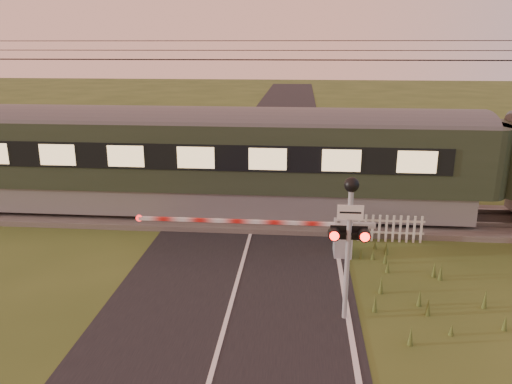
# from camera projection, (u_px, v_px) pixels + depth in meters

# --- Properties ---
(ground) EXTENTS (160.00, 160.00, 0.00)m
(ground) POSITION_uv_depth(u_px,v_px,m) (230.00, 309.00, 11.75)
(ground) COLOR #34461B
(ground) RESTS_ON ground
(road) EXTENTS (6.00, 140.00, 0.03)m
(road) POSITION_uv_depth(u_px,v_px,m) (229.00, 314.00, 11.53)
(road) COLOR black
(road) RESTS_ON ground
(track_bed) EXTENTS (140.00, 3.40, 0.39)m
(track_bed) POSITION_uv_depth(u_px,v_px,m) (255.00, 216.00, 17.94)
(track_bed) COLOR #47423D
(track_bed) RESTS_ON ground
(overhead_wires) EXTENTS (120.00, 0.62, 0.62)m
(overhead_wires) POSITION_uv_depth(u_px,v_px,m) (255.00, 53.00, 16.33)
(overhead_wires) COLOR black
(overhead_wires) RESTS_ON ground
(train) EXTENTS (38.84, 2.68, 3.61)m
(train) POSITION_uv_depth(u_px,v_px,m) (498.00, 166.00, 16.65)
(train) COLOR slate
(train) RESTS_ON ground
(boom_gate) EXTENTS (7.14, 0.78, 1.04)m
(boom_gate) POSITION_uv_depth(u_px,v_px,m) (329.00, 236.00, 14.68)
(boom_gate) COLOR gray
(boom_gate) RESTS_ON ground
(crossing_signal) EXTENTS (0.85, 0.35, 3.32)m
(crossing_signal) POSITION_uv_depth(u_px,v_px,m) (349.00, 224.00, 10.70)
(crossing_signal) COLOR gray
(crossing_signal) RESTS_ON ground
(picket_fence) EXTENTS (2.36, 0.07, 0.88)m
(picket_fence) POSITION_uv_depth(u_px,v_px,m) (386.00, 228.00, 15.65)
(picket_fence) COLOR silver
(picket_fence) RESTS_ON ground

